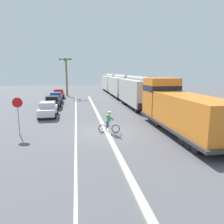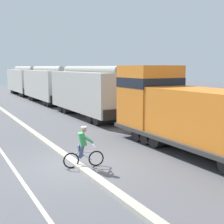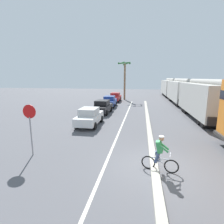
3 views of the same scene
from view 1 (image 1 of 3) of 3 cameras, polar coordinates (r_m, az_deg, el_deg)
The scene contains 14 objects.
ground_plane at distance 17.70m, azimuth -1.61°, elevation -5.23°, with size 120.00×120.00×0.00m, color #56565B.
median_curb at distance 23.47m, azimuth -3.56°, elevation -1.08°, with size 0.36×36.00×0.16m, color #B2AD9E.
lane_stripe at distance 23.38m, azimuth -9.42°, elevation -1.44°, with size 0.14×36.00×0.01m, color silver.
locomotive at distance 18.38m, azimuth 16.69°, elevation 0.66°, with size 3.10×11.61×4.20m.
hopper_car_lead at distance 29.65m, azimuth 6.46°, elevation 5.23°, with size 2.90×10.60×4.18m.
hopper_car_middle at distance 40.91m, azimuth 2.06°, elevation 6.76°, with size 2.90×10.60×4.18m.
hopper_car_trailing at distance 52.31m, azimuth -0.44°, elevation 7.61°, with size 2.90×10.60×4.18m.
parked_car_white at distance 24.36m, azimuth -16.40°, elevation 0.70°, with size 1.85×4.21×1.62m.
parked_car_black at distance 29.91m, azimuth -15.20°, elevation 2.54°, with size 1.96×4.26×1.62m.
parked_car_blue at distance 34.94m, azimuth -14.44°, elevation 3.69°, with size 1.89×4.23×1.62m.
parked_car_red at distance 40.87m, azimuth -13.75°, elevation 4.69°, with size 1.85×4.21×1.62m.
cyclist at distance 17.26m, azimuth -0.84°, elevation -2.83°, with size 1.69×0.55×1.71m.
stop_sign at distance 18.00m, azimuth -23.39°, elevation 0.76°, with size 0.76×0.08×2.88m.
palm_tree_near at distance 43.63m, azimuth -11.86°, elevation 11.03°, with size 2.66×2.73×7.41m.
Camera 1 is at (-2.25, -16.88, 4.84)m, focal length 35.00 mm.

